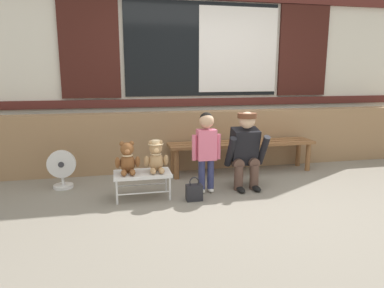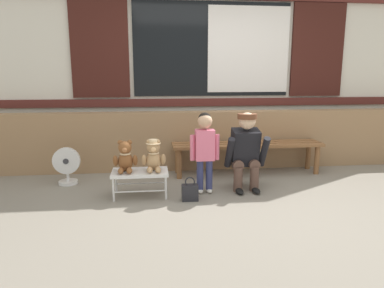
{
  "view_description": "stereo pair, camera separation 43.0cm",
  "coord_description": "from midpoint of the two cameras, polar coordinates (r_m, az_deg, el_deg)",
  "views": [
    {
      "loc": [
        -1.37,
        -3.58,
        1.41
      ],
      "look_at": [
        -0.46,
        0.54,
        0.55
      ],
      "focal_mm": 32.97,
      "sensor_mm": 36.0,
      "label": 1
    },
    {
      "loc": [
        -0.94,
        -3.65,
        1.41
      ],
      "look_at": [
        -0.46,
        0.54,
        0.55
      ],
      "focal_mm": 32.97,
      "sensor_mm": 36.0,
      "label": 2
    }
  ],
  "objects": [
    {
      "name": "teddy_bear_with_hat",
      "position": [
        4.02,
        -3.21,
        -1.96
      ],
      "size": [
        0.28,
        0.27,
        0.36
      ],
      "color": "tan",
      "rests_on": "small_display_bench"
    },
    {
      "name": "ground_plane",
      "position": [
        4.05,
        10.58,
        -9.06
      ],
      "size": [
        60.0,
        60.0,
        0.0
      ],
      "primitive_type": "plane",
      "color": "gray"
    },
    {
      "name": "floor_fan",
      "position": [
        4.69,
        -17.15,
        -3.46
      ],
      "size": [
        0.34,
        0.24,
        0.48
      ],
      "color": "silver",
      "rests_on": "ground"
    },
    {
      "name": "child_standing",
      "position": [
        4.1,
        5.08,
        -0.01
      ],
      "size": [
        0.35,
        0.18,
        0.96
      ],
      "color": "navy",
      "rests_on": "ground"
    },
    {
      "name": "wooden_bench_long",
      "position": [
        5.03,
        11.36,
        -0.61
      ],
      "size": [
        2.1,
        0.4,
        0.44
      ],
      "color": "brown",
      "rests_on": "ground"
    },
    {
      "name": "teddy_bear_plain",
      "position": [
        4.02,
        -7.77,
        -2.19
      ],
      "size": [
        0.28,
        0.26,
        0.36
      ],
      "color": "brown",
      "rests_on": "small_display_bench"
    },
    {
      "name": "brick_low_wall",
      "position": [
        5.26,
        6.23,
        0.67
      ],
      "size": [
        7.29,
        0.25,
        0.85
      ],
      "primitive_type": "cube",
      "color": "#997551",
      "rests_on": "ground"
    },
    {
      "name": "adult_crouching",
      "position": [
        4.33,
        11.56,
        -1.11
      ],
      "size": [
        0.5,
        0.49,
        0.95
      ],
      "color": "brown",
      "rests_on": "ground"
    },
    {
      "name": "handbag_on_ground",
      "position": [
        3.97,
        2.79,
        -7.82
      ],
      "size": [
        0.18,
        0.11,
        0.27
      ],
      "color": "#232328",
      "rests_on": "ground"
    },
    {
      "name": "small_display_bench",
      "position": [
        4.07,
        -5.43,
        -4.85
      ],
      "size": [
        0.64,
        0.36,
        0.3
      ],
      "color": "silver",
      "rests_on": "ground"
    },
    {
      "name": "shop_facade",
      "position": [
        5.69,
        5.41,
        15.87
      ],
      "size": [
        7.44,
        0.26,
        3.69
      ],
      "color": "silver",
      "rests_on": "ground"
    }
  ]
}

